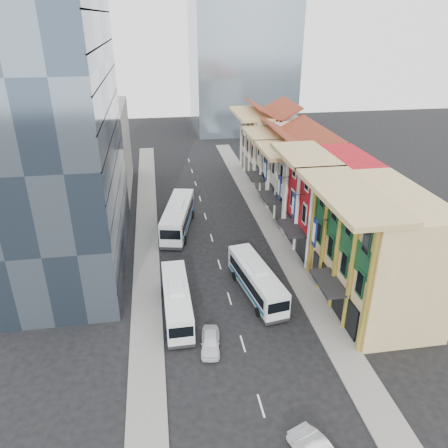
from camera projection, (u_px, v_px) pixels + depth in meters
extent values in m
plane|color=black|center=(245.00, 351.00, 38.20)|extent=(200.00, 200.00, 0.00)
cube|color=slate|center=(274.00, 233.00, 59.00)|extent=(3.00, 90.00, 0.15)
cube|color=slate|center=(147.00, 242.00, 56.57)|extent=(3.00, 90.00, 0.15)
cube|color=#D3B47A|center=(378.00, 252.00, 42.08)|extent=(8.00, 14.00, 12.00)
cube|color=#AF131C|center=(331.00, 204.00, 52.78)|extent=(8.00, 10.00, 12.00)
cube|color=beige|center=(305.00, 185.00, 61.68)|extent=(8.00, 9.00, 10.00)
cube|color=beige|center=(287.00, 165.00, 69.70)|extent=(8.00, 9.00, 10.00)
cube|color=beige|center=(270.00, 145.00, 78.85)|extent=(8.00, 12.00, 11.00)
cube|color=#374758|center=(55.00, 136.00, 46.26)|extent=(12.00, 26.00, 30.00)
cube|color=gray|center=(96.00, 150.00, 70.35)|extent=(10.00, 18.00, 14.00)
imported|color=white|center=(210.00, 342.00, 38.28)|extent=(2.18, 4.28, 1.39)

